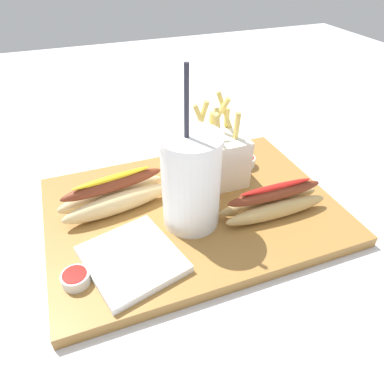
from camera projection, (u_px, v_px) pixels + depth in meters
The scene contains 9 objects.
ground_plane at pixel (192, 219), 0.63m from camera, with size 2.40×2.40×0.02m, color silver.
food_tray at pixel (192, 210), 0.62m from camera, with size 0.49×0.35×0.02m, color olive.
soda_cup at pixel (191, 181), 0.54m from camera, with size 0.09×0.09×0.26m.
fries_basket at pixel (214, 158), 0.65m from camera, with size 0.11×0.09×0.16m.
hot_dog_1 at pixel (115, 195), 0.60m from camera, with size 0.20×0.09×0.07m.
hot_dog_2 at pixel (274, 202), 0.58m from camera, with size 0.19×0.05×0.06m.
ketchup_cup_1 at pixel (76, 278), 0.48m from camera, with size 0.04×0.04×0.02m.
ketchup_cup_2 at pixel (245, 161), 0.71m from camera, with size 0.04×0.04×0.02m.
napkin_stack at pixel (132, 259), 0.51m from camera, with size 0.12×0.13×0.01m, color white.
Camera 1 is at (0.17, 0.44, 0.41)m, focal length 32.92 mm.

